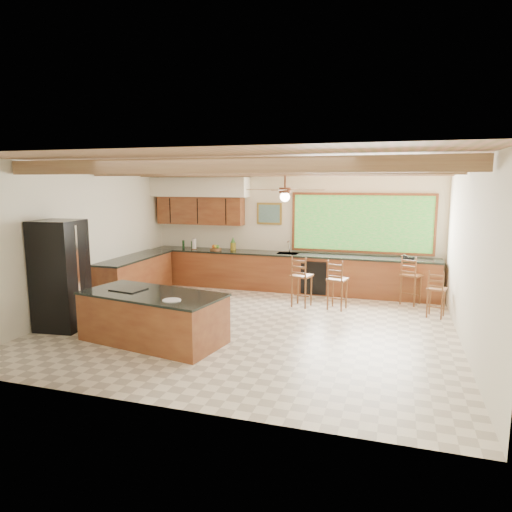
% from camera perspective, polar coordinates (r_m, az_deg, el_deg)
% --- Properties ---
extents(ground, '(7.20, 7.20, 0.00)m').
position_cam_1_polar(ground, '(8.54, -0.63, -8.70)').
color(ground, beige).
rests_on(ground, ground).
extents(room_shell, '(7.27, 6.54, 3.02)m').
position_cam_1_polar(room_shell, '(8.81, -0.40, 6.53)').
color(room_shell, silver).
rests_on(room_shell, ground).
extents(counter_run, '(7.12, 3.10, 1.26)m').
position_cam_1_polar(counter_run, '(10.99, -0.68, -2.12)').
color(counter_run, brown).
rests_on(counter_run, ground).
extents(island, '(2.53, 1.51, 0.85)m').
position_cam_1_polar(island, '(7.82, -12.76, -7.46)').
color(island, brown).
rests_on(island, ground).
extents(refrigerator, '(0.84, 0.82, 1.97)m').
position_cam_1_polar(refrigerator, '(8.88, -23.27, -2.21)').
color(refrigerator, black).
rests_on(refrigerator, ground).
extents(bar_stool_a, '(0.45, 0.45, 1.05)m').
position_cam_1_polar(bar_stool_a, '(9.56, 10.11, -3.02)').
color(bar_stool_a, brown).
rests_on(bar_stool_a, ground).
extents(bar_stool_b, '(0.47, 0.47, 1.10)m').
position_cam_1_polar(bar_stool_b, '(9.67, 5.68, -2.61)').
color(bar_stool_b, brown).
rests_on(bar_stool_b, ground).
extents(bar_stool_c, '(0.51, 0.51, 1.08)m').
position_cam_1_polar(bar_stool_c, '(10.33, 18.85, -2.38)').
color(bar_stool_c, brown).
rests_on(bar_stool_c, ground).
extents(bar_stool_d, '(0.41, 0.41, 0.94)m').
position_cam_1_polar(bar_stool_d, '(9.55, 21.67, -3.96)').
color(bar_stool_d, brown).
rests_on(bar_stool_d, ground).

